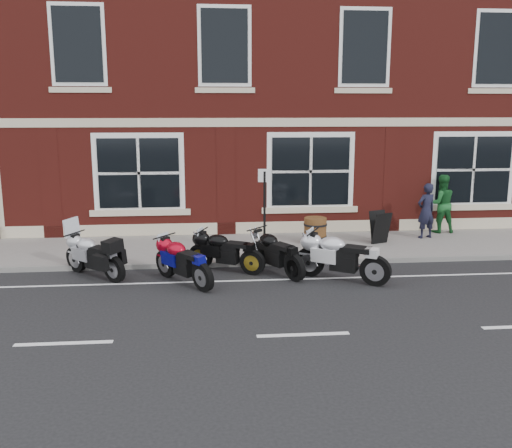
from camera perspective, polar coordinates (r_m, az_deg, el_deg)
The scene contains 14 objects.
ground at distance 12.76m, azimuth 2.41°, elevation -5.85°, with size 80.00×80.00×0.00m, color black.
sidewalk at distance 15.61m, azimuth 0.94°, elevation -2.36°, with size 30.00×3.00×0.12m, color slate.
kerb at distance 14.09m, azimuth 1.64°, elevation -3.90°, with size 30.00×0.16×0.12m, color slate.
pub_building at distance 22.73m, azimuth -1.14°, elevation 17.07°, with size 24.00×12.00×12.00m, color maroon.
moto_touring_silver at distance 13.58m, azimuth -15.94°, elevation -2.87°, with size 1.56×1.45×1.32m.
moto_sport_red at distance 12.65m, azimuth -7.28°, elevation -3.58°, with size 1.32×1.73×0.92m.
moto_sport_black at distance 13.50m, azimuth -3.12°, elevation -2.62°, with size 1.78×1.09×0.89m.
moto_sport_silver at distance 12.89m, azimuth 8.44°, elevation -3.12°, with size 1.94×1.35×1.00m.
moto_naked_black at distance 13.31m, azimuth 1.93°, elevation -2.72°, with size 1.15×1.85×0.93m.
pedestrian_left at distance 17.05m, azimuth 16.65°, elevation 1.28°, with size 0.58×0.38×1.59m, color black.
pedestrian_right at distance 17.96m, azimuth 18.01°, elevation 1.95°, with size 0.85×0.66×1.75m, color #195724.
a_board_sign at distance 16.16m, azimuth 12.29°, elevation -0.32°, with size 0.53×0.35×0.89m, color black, non-canonical shape.
barrel_planter at distance 15.86m, azimuth 5.94°, elevation -0.64°, with size 0.65×0.65×0.72m.
parking_sign at distance 13.90m, azimuth 0.86°, elevation 1.63°, with size 0.31×0.09×2.25m.
Camera 1 is at (-1.65, -12.06, 3.81)m, focal length 40.00 mm.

